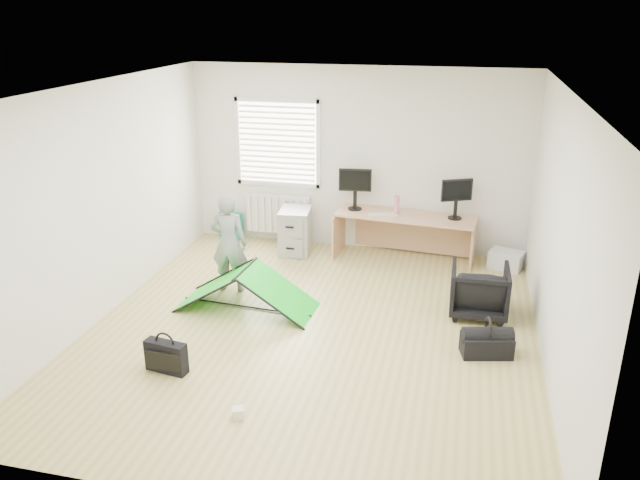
% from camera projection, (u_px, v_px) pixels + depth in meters
% --- Properties ---
extents(ground, '(5.50, 5.50, 0.00)m').
position_uv_depth(ground, '(312.00, 330.00, 7.13)').
color(ground, tan).
rests_on(ground, ground).
extents(back_wall, '(5.00, 0.02, 2.70)m').
position_uv_depth(back_wall, '(357.00, 160.00, 9.15)').
color(back_wall, silver).
rests_on(back_wall, ground).
extents(window, '(1.20, 0.06, 1.20)m').
position_uv_depth(window, '(277.00, 143.00, 9.31)').
color(window, silver).
rests_on(window, back_wall).
extents(radiator, '(1.00, 0.12, 0.60)m').
position_uv_depth(radiator, '(278.00, 214.00, 9.66)').
color(radiator, silver).
rests_on(radiator, back_wall).
extents(desk, '(2.03, 0.83, 0.67)m').
position_uv_depth(desk, '(405.00, 237.00, 9.01)').
color(desk, tan).
rests_on(desk, ground).
extents(filing_cabinet, '(0.50, 0.63, 0.67)m').
position_uv_depth(filing_cabinet, '(295.00, 231.00, 9.25)').
color(filing_cabinet, '#9EA0A3').
rests_on(filing_cabinet, ground).
extents(monitor_left, '(0.48, 0.16, 0.45)m').
position_uv_depth(monitor_left, '(355.00, 195.00, 9.05)').
color(monitor_left, black).
rests_on(monitor_left, desk).
extents(monitor_right, '(0.44, 0.27, 0.42)m').
position_uv_depth(monitor_right, '(456.00, 204.00, 8.66)').
color(monitor_right, black).
rests_on(monitor_right, desk).
extents(keyboard, '(0.43, 0.25, 0.02)m').
position_uv_depth(keyboard, '(383.00, 214.00, 8.88)').
color(keyboard, beige).
rests_on(keyboard, desk).
extents(thermos, '(0.09, 0.09, 0.27)m').
position_uv_depth(thermos, '(396.00, 205.00, 8.88)').
color(thermos, '#D07492').
rests_on(thermos, desk).
extents(office_chair, '(0.67, 0.69, 0.62)m').
position_uv_depth(office_chair, '(479.00, 290.00, 7.39)').
color(office_chair, black).
rests_on(office_chair, ground).
extents(person, '(0.49, 0.33, 1.30)m').
position_uv_depth(person, '(229.00, 243.00, 7.90)').
color(person, gray).
rests_on(person, ground).
extents(kite, '(1.72, 0.85, 0.52)m').
position_uv_depth(kite, '(246.00, 289.00, 7.55)').
color(kite, '#13D221').
rests_on(kite, ground).
extents(storage_crate, '(0.53, 0.45, 0.25)m').
position_uv_depth(storage_crate, '(506.00, 260.00, 8.76)').
color(storage_crate, silver).
rests_on(storage_crate, ground).
extents(tote_bag, '(0.38, 0.24, 0.43)m').
position_uv_depth(tote_bag, '(231.00, 225.00, 9.86)').
color(tote_bag, '#1E8D71').
rests_on(tote_bag, ground).
extents(laptop_bag, '(0.45, 0.20, 0.33)m').
position_uv_depth(laptop_bag, '(166.00, 357.00, 6.26)').
color(laptop_bag, black).
rests_on(laptop_bag, ground).
extents(white_box, '(0.13, 0.13, 0.10)m').
position_uv_depth(white_box, '(238.00, 413.00, 5.59)').
color(white_box, silver).
rests_on(white_box, ground).
extents(duffel_bag, '(0.57, 0.38, 0.23)m').
position_uv_depth(duffel_bag, '(486.00, 345.00, 6.57)').
color(duffel_bag, black).
rests_on(duffel_bag, ground).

